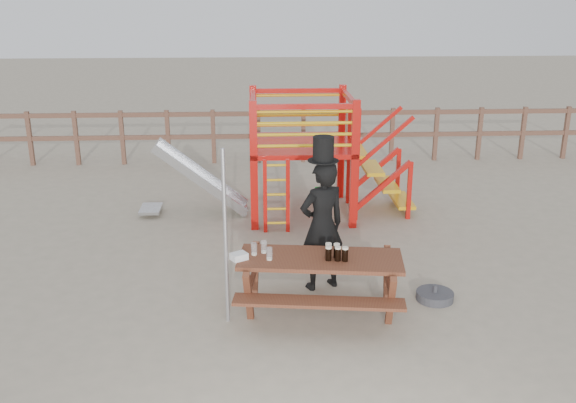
% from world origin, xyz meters
% --- Properties ---
extents(ground, '(60.00, 60.00, 0.00)m').
position_xyz_m(ground, '(0.00, 0.00, 0.00)').
color(ground, tan).
rests_on(ground, ground).
extents(back_fence, '(15.09, 0.09, 1.20)m').
position_xyz_m(back_fence, '(0.00, 7.00, 0.74)').
color(back_fence, brown).
rests_on(back_fence, ground).
extents(playground_fort, '(4.71, 1.84, 2.10)m').
position_xyz_m(playground_fort, '(0.12, 3.58, 1.07)').
color(playground_fort, red).
rests_on(playground_fort, ground).
extents(picnic_table, '(2.06, 1.55, 0.74)m').
position_xyz_m(picnic_table, '(0.17, -0.12, 0.47)').
color(picnic_table, brown).
rests_on(picnic_table, ground).
extents(man_with_hat, '(0.73, 0.62, 2.02)m').
position_xyz_m(man_with_hat, '(0.26, 0.62, 0.90)').
color(man_with_hat, black).
rests_on(man_with_hat, ground).
extents(metal_pole, '(0.05, 0.05, 2.09)m').
position_xyz_m(metal_pole, '(-0.92, -0.23, 1.05)').
color(metal_pole, '#B2B2B7').
rests_on(metal_pole, ground).
extents(parasol_base, '(0.47, 0.47, 0.20)m').
position_xyz_m(parasol_base, '(1.66, 0.17, 0.06)').
color(parasol_base, '#38393E').
rests_on(parasol_base, ground).
extents(paper_bag, '(0.23, 0.21, 0.08)m').
position_xyz_m(paper_bag, '(-0.78, -0.14, 0.78)').
color(paper_bag, white).
rests_on(paper_bag, picnic_table).
extents(stout_pints, '(0.26, 0.20, 0.17)m').
position_xyz_m(stout_pints, '(0.34, -0.18, 0.83)').
color(stout_pints, black).
rests_on(stout_pints, picnic_table).
extents(empty_glasses, '(0.25, 0.28, 0.15)m').
position_xyz_m(empty_glasses, '(-0.51, -0.04, 0.81)').
color(empty_glasses, silver).
rests_on(empty_glasses, picnic_table).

